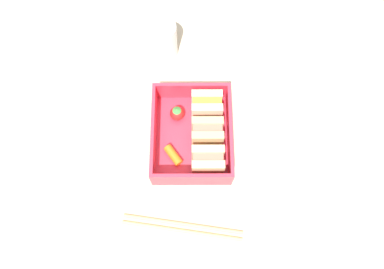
% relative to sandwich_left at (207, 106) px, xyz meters
% --- Properties ---
extents(ground_plane, '(1.20, 1.20, 0.02)m').
position_rel_sandwich_left_xyz_m(ground_plane, '(0.05, -0.03, -0.05)').
color(ground_plane, beige).
extents(bento_tray, '(0.17, 0.14, 0.01)m').
position_rel_sandwich_left_xyz_m(bento_tray, '(0.05, -0.03, -0.03)').
color(bento_tray, '#E83145').
rests_on(bento_tray, ground_plane).
extents(bento_rim, '(0.17, 0.14, 0.05)m').
position_rel_sandwich_left_xyz_m(bento_rim, '(0.05, -0.03, -0.00)').
color(bento_rim, '#E83145').
rests_on(bento_rim, bento_tray).
extents(sandwich_left, '(0.04, 0.06, 0.05)m').
position_rel_sandwich_left_xyz_m(sandwich_left, '(0.00, 0.00, 0.00)').
color(sandwich_left, beige).
rests_on(sandwich_left, bento_tray).
extents(sandwich_center_left, '(0.04, 0.06, 0.05)m').
position_rel_sandwich_left_xyz_m(sandwich_center_left, '(0.05, 0.00, 0.00)').
color(sandwich_center_left, tan).
rests_on(sandwich_center_left, bento_tray).
extents(sandwich_center, '(0.04, 0.06, 0.05)m').
position_rel_sandwich_left_xyz_m(sandwich_center, '(0.10, 0.00, 0.00)').
color(sandwich_center, '#D7C488').
rests_on(sandwich_center, bento_tray).
extents(strawberry_far_left, '(0.03, 0.03, 0.03)m').
position_rel_sandwich_left_xyz_m(strawberry_far_left, '(0.01, -0.05, -0.01)').
color(strawberry_far_left, red).
rests_on(strawberry_far_left, bento_tray).
extents(carrot_stick_far_left, '(0.04, 0.04, 0.02)m').
position_rel_sandwich_left_xyz_m(carrot_stick_far_left, '(0.09, -0.06, -0.02)').
color(carrot_stick_far_left, orange).
rests_on(carrot_stick_far_left, bento_tray).
extents(chopstick_pair, '(0.05, 0.21, 0.01)m').
position_rel_sandwich_left_xyz_m(chopstick_pair, '(0.21, -0.04, -0.03)').
color(chopstick_pair, tan).
rests_on(chopstick_pair, ground_plane).
extents(drinking_glass, '(0.05, 0.05, 0.08)m').
position_rel_sandwich_left_xyz_m(drinking_glass, '(-0.14, -0.08, 0.00)').
color(drinking_glass, white).
rests_on(drinking_glass, ground_plane).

